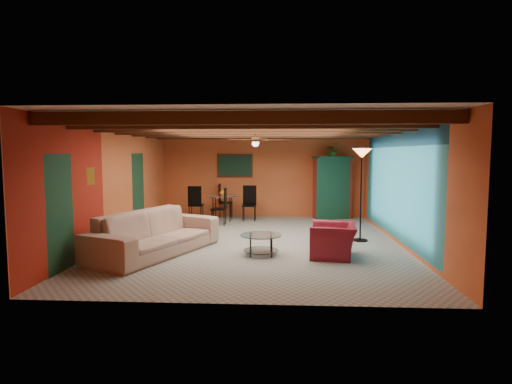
# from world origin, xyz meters

# --- Properties ---
(room) EXTENTS (6.52, 8.01, 2.71)m
(room) POSITION_xyz_m (0.00, 0.11, 2.36)
(room) COLOR gray
(room) RESTS_ON ground
(sofa) EXTENTS (2.26, 3.23, 0.88)m
(sofa) POSITION_xyz_m (-1.97, -1.24, 0.44)
(sofa) COLOR #A47C6A
(sofa) RESTS_ON ground
(armchair) EXTENTS (1.02, 1.13, 0.66)m
(armchair) POSITION_xyz_m (1.63, -1.26, 0.33)
(armchair) COLOR maroon
(armchair) RESTS_ON ground
(coffee_table) EXTENTS (0.89, 0.89, 0.43)m
(coffee_table) POSITION_xyz_m (0.18, -1.21, 0.21)
(coffee_table) COLOR white
(coffee_table) RESTS_ON ground
(dining_table) EXTENTS (2.07, 2.07, 1.08)m
(dining_table) POSITION_xyz_m (-1.19, 3.07, 0.54)
(dining_table) COLOR white
(dining_table) RESTS_ON ground
(armoire) EXTENTS (1.20, 0.86, 1.90)m
(armoire) POSITION_xyz_m (2.20, 3.70, 0.95)
(armoire) COLOR maroon
(armoire) RESTS_ON ground
(floor_lamp) EXTENTS (0.49, 0.49, 2.18)m
(floor_lamp) POSITION_xyz_m (2.45, 0.30, 1.09)
(floor_lamp) COLOR black
(floor_lamp) RESTS_ON ground
(ceiling_fan) EXTENTS (1.50, 1.50, 0.44)m
(ceiling_fan) POSITION_xyz_m (0.00, 0.00, 2.36)
(ceiling_fan) COLOR #472614
(ceiling_fan) RESTS_ON ceiling
(painting) EXTENTS (1.05, 0.03, 0.65)m
(painting) POSITION_xyz_m (-0.90, 3.96, 1.65)
(painting) COLOR black
(painting) RESTS_ON wall_back
(potted_plant) EXTENTS (0.43, 0.37, 0.47)m
(potted_plant) POSITION_xyz_m (2.20, 3.70, 2.13)
(potted_plant) COLOR #26661E
(potted_plant) RESTS_ON armoire
(vase) EXTENTS (0.23, 0.23, 0.18)m
(vase) POSITION_xyz_m (-1.19, 3.07, 1.17)
(vase) COLOR orange
(vase) RESTS_ON dining_table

